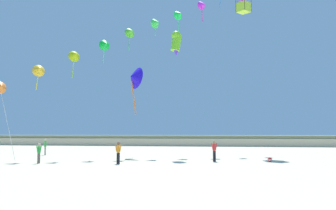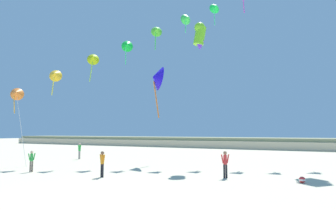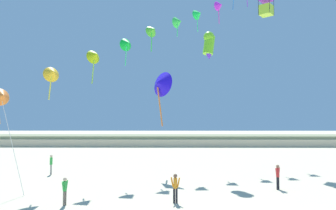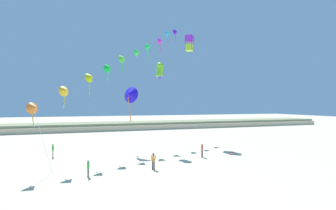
% 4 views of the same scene
% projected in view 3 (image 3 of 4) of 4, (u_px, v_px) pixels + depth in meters
% --- Properties ---
extents(dune_ridge, '(120.00, 9.92, 1.84)m').
position_uv_depth(dune_ridge, '(188.00, 140.00, 56.37)').
color(dune_ridge, beige).
rests_on(dune_ridge, ground).
extents(person_near_left, '(0.22, 0.53, 1.52)m').
position_uv_depth(person_near_left, '(65.00, 189.00, 16.51)').
color(person_near_left, '#726656').
rests_on(person_near_left, ground).
extents(person_near_right, '(0.57, 0.25, 1.64)m').
position_uv_depth(person_near_right, '(175.00, 186.00, 16.94)').
color(person_near_right, black).
rests_on(person_near_right, ground).
extents(person_mid_center, '(0.23, 0.60, 1.70)m').
position_uv_depth(person_mid_center, '(51.00, 163.00, 25.75)').
color(person_mid_center, gray).
rests_on(person_mid_center, ground).
extents(person_far_left, '(0.47, 0.46, 1.67)m').
position_uv_depth(person_far_left, '(278.00, 175.00, 20.24)').
color(person_far_left, black).
rests_on(person_far_left, ground).
extents(kite_banner_string, '(21.94, 21.09, 21.94)m').
position_uv_depth(kite_banner_string, '(168.00, 26.00, 28.69)').
color(kite_banner_string, orange).
extents(large_kite_low_lead, '(2.39, 2.39, 4.92)m').
position_uv_depth(large_kite_low_lead, '(160.00, 84.00, 26.05)').
color(large_kite_low_lead, '#2211E8').
extents(large_kite_mid_trail, '(1.49, 1.44, 2.47)m').
position_uv_depth(large_kite_mid_trail, '(209.00, 44.00, 26.39)').
color(large_kite_mid_trail, '#74DA25').
extents(large_kite_high_solo, '(1.76, 1.76, 2.66)m').
position_uv_depth(large_kite_high_solo, '(266.00, 3.00, 32.36)').
color(large_kite_high_solo, '#ABDF33').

